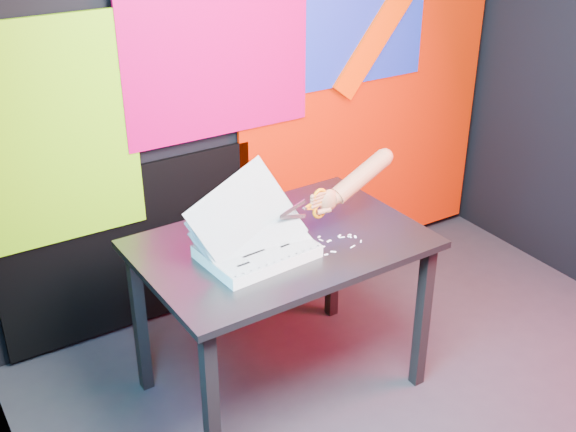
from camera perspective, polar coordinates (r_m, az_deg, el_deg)
room at (r=2.44m, az=15.65°, el=5.82°), size 3.01×3.01×2.71m
backdrop at (r=3.68m, az=-1.02°, el=7.56°), size 2.88×0.05×2.08m
work_table at (r=3.01m, az=-0.52°, el=-3.55°), size 1.19×0.81×0.75m
printout_stack at (r=2.84m, az=-2.53°, el=-2.63°), size 0.50×0.34×0.39m
scissors at (r=2.93m, az=2.26°, el=0.91°), size 0.24×0.03×0.14m
hand_forearm at (r=3.03m, az=5.39°, el=2.85°), size 0.43×0.10×0.20m
paper_clippings at (r=2.97m, az=4.10°, el=-1.98°), size 0.20×0.15×0.00m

